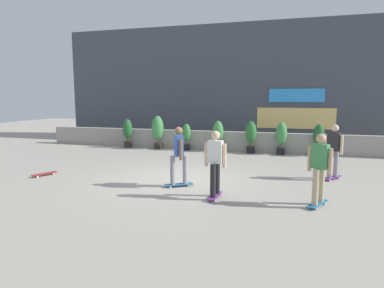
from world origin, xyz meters
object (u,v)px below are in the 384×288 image
(skater_by_wall_left, at_px, (179,154))
(potted_plant_0, at_px, (128,131))
(potted_plant_5, at_px, (281,136))
(skateboard_near_camera, at_px, (44,174))
(potted_plant_1, at_px, (158,130))
(potted_plant_4, at_px, (251,135))
(skater_by_wall_right, at_px, (334,149))
(skater_far_left, at_px, (320,166))
(potted_plant_6, at_px, (319,138))
(potted_plant_2, at_px, (186,136))
(skater_far_right, at_px, (215,161))
(potted_plant_3, at_px, (218,134))

(skater_by_wall_left, bearing_deg, potted_plant_0, 127.39)
(potted_plant_5, distance_m, skateboard_near_camera, 9.59)
(potted_plant_1, relative_size, potted_plant_4, 1.11)
(potted_plant_0, relative_size, skater_by_wall_left, 0.84)
(potted_plant_4, xyz_separation_m, skater_by_wall_right, (2.96, -4.22, 0.11))
(potted_plant_1, distance_m, skater_far_left, 9.81)
(skater_by_wall_right, relative_size, skater_by_wall_left, 1.00)
(potted_plant_6, bearing_deg, potted_plant_5, 180.00)
(potted_plant_0, xyz_separation_m, skateboard_near_camera, (0.24, -6.28, -0.76))
(potted_plant_2, relative_size, skater_far_right, 0.74)
(potted_plant_6, bearing_deg, skater_by_wall_left, -123.40)
(potted_plant_2, distance_m, potted_plant_5, 4.36)
(potted_plant_1, height_order, skater_far_right, skater_far_right)
(skater_by_wall_right, bearing_deg, potted_plant_0, 155.10)
(potted_plant_2, height_order, skater_far_left, skater_far_left)
(potted_plant_0, xyz_separation_m, potted_plant_5, (7.45, 0.00, 0.01))
(potted_plant_2, xyz_separation_m, skater_by_wall_right, (6.00, -4.22, 0.25))
(skater_by_wall_left, bearing_deg, skater_far_left, -11.21)
(potted_plant_3, xyz_separation_m, skater_far_right, (1.41, -7.08, 0.12))
(potted_plant_5, height_order, skater_by_wall_right, skater_by_wall_right)
(potted_plant_2, distance_m, potted_plant_4, 3.04)
(potted_plant_6, bearing_deg, potted_plant_0, 180.00)
(potted_plant_3, distance_m, skater_by_wall_left, 6.32)
(skater_by_wall_right, height_order, skater_far_left, same)
(potted_plant_1, xyz_separation_m, skater_far_left, (6.84, -7.03, -0.01))
(potted_plant_1, height_order, potted_plant_6, potted_plant_1)
(potted_plant_0, bearing_deg, skater_far_left, -39.75)
(potted_plant_1, relative_size, skater_far_left, 0.95)
(skater_far_left, bearing_deg, potted_plant_4, 108.34)
(potted_plant_2, bearing_deg, skater_by_wall_right, -35.13)
(skater_far_right, bearing_deg, potted_plant_5, 78.68)
(potted_plant_3, bearing_deg, potted_plant_4, -0.00)
(potted_plant_4, height_order, skateboard_near_camera, potted_plant_4)
(skater_by_wall_left, bearing_deg, potted_plant_5, 67.41)
(potted_plant_2, relative_size, skater_far_left, 0.74)
(skater_far_right, bearing_deg, potted_plant_6, 67.35)
(potted_plant_0, xyz_separation_m, potted_plant_3, (4.62, 0.00, 0.01))
(potted_plant_4, xyz_separation_m, skateboard_near_camera, (-5.88, -6.28, -0.77))
(potted_plant_0, xyz_separation_m, potted_plant_2, (3.09, 0.00, -0.13))
(potted_plant_5, bearing_deg, skateboard_near_camera, -138.93)
(potted_plant_0, xyz_separation_m, potted_plant_6, (8.99, 0.00, -0.03))
(potted_plant_6, bearing_deg, potted_plant_4, -180.00)
(potted_plant_2, bearing_deg, potted_plant_1, -180.00)
(potted_plant_3, distance_m, potted_plant_4, 1.51)
(potted_plant_1, height_order, skateboard_near_camera, potted_plant_1)
(skater_by_wall_left, xyz_separation_m, skater_far_left, (3.63, -0.72, 0.00))
(potted_plant_1, xyz_separation_m, potted_plant_5, (5.83, 0.00, -0.12))
(skater_by_wall_left, xyz_separation_m, skateboard_near_camera, (-4.58, 0.03, -0.88))
(potted_plant_3, height_order, skateboard_near_camera, potted_plant_3)
(skater_far_right, bearing_deg, skater_by_wall_right, 43.17)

